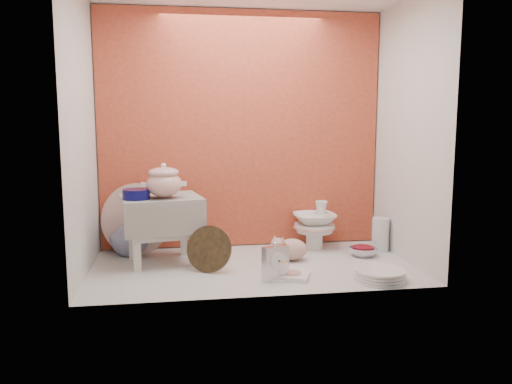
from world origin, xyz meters
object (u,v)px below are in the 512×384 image
(plush_pig, at_px, (292,249))
(mantel_clock, at_px, (275,261))
(step_stool, at_px, (161,230))
(soup_tureen, at_px, (164,180))
(blue_white_vase, at_px, (131,234))
(crystal_bowl, at_px, (363,252))
(gold_rim_teacup, at_px, (278,267))
(dinner_plate_stack, at_px, (380,275))
(floral_platter, at_px, (135,219))
(porcelain_tower, at_px, (314,225))

(plush_pig, bearing_deg, mantel_clock, -107.64)
(step_stool, xyz_separation_m, soup_tureen, (0.02, -0.07, 0.29))
(step_stool, relative_size, plush_pig, 1.88)
(blue_white_vase, distance_m, crystal_bowl, 1.42)
(mantel_clock, xyz_separation_m, gold_rim_teacup, (0.02, 0.03, -0.04))
(mantel_clock, relative_size, crystal_bowl, 1.18)
(soup_tureen, distance_m, dinner_plate_stack, 1.27)
(plush_pig, bearing_deg, floral_platter, 169.98)
(plush_pig, bearing_deg, gold_rim_teacup, -107.16)
(soup_tureen, relative_size, blue_white_vase, 0.92)
(step_stool, relative_size, porcelain_tower, 1.44)
(floral_platter, height_order, dinner_plate_stack, floral_platter)
(floral_platter, xyz_separation_m, crystal_bowl, (1.36, -0.26, -0.19))
(crystal_bowl, bearing_deg, step_stool, 177.66)
(mantel_clock, xyz_separation_m, porcelain_tower, (0.37, 0.61, 0.05))
(step_stool, height_order, gold_rim_teacup, step_stool)
(step_stool, bearing_deg, floral_platter, 117.03)
(soup_tureen, relative_size, gold_rim_teacup, 2.03)
(floral_platter, bearing_deg, dinner_plate_stack, -29.52)
(soup_tureen, xyz_separation_m, crystal_bowl, (1.18, 0.02, -0.46))
(dinner_plate_stack, bearing_deg, gold_rim_teacup, 167.05)
(plush_pig, distance_m, porcelain_tower, 0.34)
(step_stool, height_order, porcelain_tower, step_stool)
(soup_tureen, relative_size, porcelain_tower, 0.77)
(step_stool, distance_m, mantel_clock, 0.73)
(blue_white_vase, height_order, porcelain_tower, porcelain_tower)
(mantel_clock, bearing_deg, porcelain_tower, 36.38)
(gold_rim_teacup, bearing_deg, porcelain_tower, 58.45)
(dinner_plate_stack, distance_m, crystal_bowl, 0.47)
(soup_tureen, bearing_deg, crystal_bowl, 0.81)
(gold_rim_teacup, bearing_deg, plush_pig, 65.08)
(mantel_clock, relative_size, porcelain_tower, 0.65)
(step_stool, distance_m, blue_white_vase, 0.29)
(soup_tureen, distance_m, plush_pig, 0.84)
(dinner_plate_stack, xyz_separation_m, crystal_bowl, (0.08, 0.47, -0.00))
(soup_tureen, height_order, porcelain_tower, soup_tureen)
(blue_white_vase, distance_m, porcelain_tower, 1.15)
(crystal_bowl, bearing_deg, mantel_clock, -148.34)
(floral_platter, distance_m, mantel_clock, 0.99)
(crystal_bowl, bearing_deg, porcelain_tower, 136.82)
(floral_platter, height_order, crystal_bowl, floral_platter)
(mantel_clock, distance_m, crystal_bowl, 0.73)
(mantel_clock, bearing_deg, step_stool, 121.65)
(step_stool, xyz_separation_m, porcelain_tower, (0.96, 0.18, -0.04))
(soup_tureen, bearing_deg, plush_pig, -1.34)
(step_stool, relative_size, dinner_plate_stack, 1.65)
(step_stool, distance_m, gold_rim_teacup, 0.73)
(blue_white_vase, bearing_deg, dinner_plate_stack, -28.84)
(mantel_clock, bearing_deg, blue_white_vase, 118.58)
(floral_platter, bearing_deg, porcelain_tower, -1.53)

